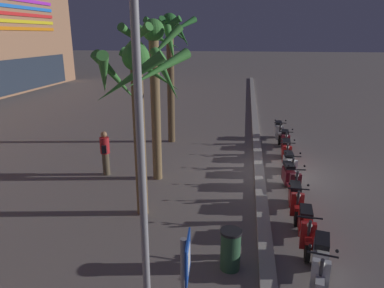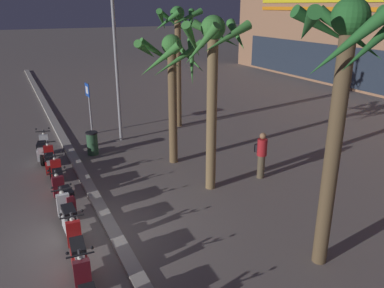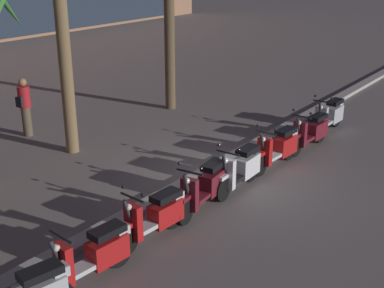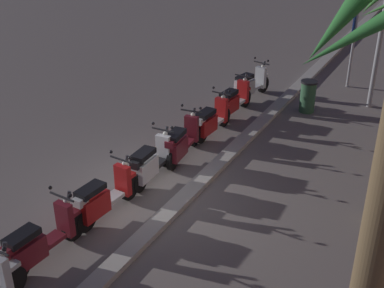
{
  "view_description": "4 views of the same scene",
  "coord_description": "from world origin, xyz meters",
  "px_view_note": "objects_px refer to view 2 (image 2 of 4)",
  "views": [
    {
      "loc": [
        -12.7,
        1.14,
        4.99
      ],
      "look_at": [
        -0.12,
        3.05,
        1.02
      ],
      "focal_mm": 32.97,
      "sensor_mm": 36.0,
      "label": 1
    },
    {
      "loc": [
        9.09,
        -1.54,
        5.74
      ],
      "look_at": [
        -2.33,
        4.02,
        1.19
      ],
      "focal_mm": 36.4,
      "sensor_mm": 36.0,
      "label": 2
    },
    {
      "loc": [
        -9.34,
        -5.9,
        4.94
      ],
      "look_at": [
        -1.12,
        0.28,
        1.06
      ],
      "focal_mm": 48.13,
      "sensor_mm": 36.0,
      "label": 3
    },
    {
      "loc": [
        7.63,
        4.88,
        5.79
      ],
      "look_at": [
        -0.37,
        0.52,
        1.21
      ],
      "focal_mm": 47.02,
      "sensor_mm": 36.0,
      "label": 4
    }
  ],
  "objects_px": {
    "palm_tree_mid_walkway": "(213,64)",
    "street_lamp": "(114,33)",
    "palm_tree_by_mall_entrance": "(178,36)",
    "palm_tree_near_sign": "(343,74)",
    "scooter_silver_far_back": "(43,150)",
    "scooter_maroon_second_in_line": "(64,198)",
    "crossing_sign": "(89,103)",
    "scooter_red_tail_end": "(58,178)",
    "litter_bin": "(92,143)",
    "pedestrian_strolling_near_curb": "(262,154)",
    "palm_tree_far_corner": "(171,68)",
    "scooter_white_mid_centre": "(68,217)",
    "scooter_red_mid_front": "(78,251)",
    "scooter_red_mid_rear": "(50,162)"
  },
  "relations": [
    {
      "from": "scooter_red_mid_rear",
      "to": "palm_tree_near_sign",
      "type": "distance_m",
      "value": 10.36
    },
    {
      "from": "palm_tree_near_sign",
      "to": "pedestrian_strolling_near_curb",
      "type": "distance_m",
      "value": 5.96
    },
    {
      "from": "scooter_silver_far_back",
      "to": "palm_tree_by_mall_entrance",
      "type": "bearing_deg",
      "value": 106.58
    },
    {
      "from": "palm_tree_far_corner",
      "to": "pedestrian_strolling_near_curb",
      "type": "xyz_separation_m",
      "value": [
        2.69,
        2.19,
        -2.74
      ]
    },
    {
      "from": "palm_tree_by_mall_entrance",
      "to": "pedestrian_strolling_near_curb",
      "type": "distance_m",
      "value": 7.78
    },
    {
      "from": "palm_tree_mid_walkway",
      "to": "scooter_silver_far_back",
      "type": "bearing_deg",
      "value": -136.14
    },
    {
      "from": "scooter_silver_far_back",
      "to": "palm_tree_by_mall_entrance",
      "type": "height_order",
      "value": "palm_tree_by_mall_entrance"
    },
    {
      "from": "scooter_red_tail_end",
      "to": "street_lamp",
      "type": "height_order",
      "value": "street_lamp"
    },
    {
      "from": "scooter_silver_far_back",
      "to": "scooter_maroon_second_in_line",
      "type": "height_order",
      "value": "same"
    },
    {
      "from": "scooter_maroon_second_in_line",
      "to": "scooter_red_mid_front",
      "type": "relative_size",
      "value": 1.01
    },
    {
      "from": "scooter_red_mid_rear",
      "to": "scooter_white_mid_centre",
      "type": "height_order",
      "value": "scooter_white_mid_centre"
    },
    {
      "from": "scooter_maroon_second_in_line",
      "to": "pedestrian_strolling_near_curb",
      "type": "distance_m",
      "value": 6.59
    },
    {
      "from": "pedestrian_strolling_near_curb",
      "to": "scooter_red_mid_front",
      "type": "bearing_deg",
      "value": -70.81
    },
    {
      "from": "palm_tree_mid_walkway",
      "to": "street_lamp",
      "type": "height_order",
      "value": "street_lamp"
    },
    {
      "from": "palm_tree_by_mall_entrance",
      "to": "palm_tree_near_sign",
      "type": "distance_m",
      "value": 11.56
    },
    {
      "from": "scooter_red_mid_front",
      "to": "palm_tree_far_corner",
      "type": "distance_m",
      "value": 7.46
    },
    {
      "from": "palm_tree_by_mall_entrance",
      "to": "pedestrian_strolling_near_curb",
      "type": "relative_size",
      "value": 3.44
    },
    {
      "from": "scooter_red_mid_front",
      "to": "pedestrian_strolling_near_curb",
      "type": "bearing_deg",
      "value": 109.19
    },
    {
      "from": "scooter_maroon_second_in_line",
      "to": "litter_bin",
      "type": "height_order",
      "value": "scooter_maroon_second_in_line"
    },
    {
      "from": "palm_tree_near_sign",
      "to": "litter_bin",
      "type": "distance_m",
      "value": 10.69
    },
    {
      "from": "crossing_sign",
      "to": "street_lamp",
      "type": "bearing_deg",
      "value": 34.73
    },
    {
      "from": "scooter_maroon_second_in_line",
      "to": "litter_bin",
      "type": "bearing_deg",
      "value": 157.95
    },
    {
      "from": "scooter_maroon_second_in_line",
      "to": "palm_tree_far_corner",
      "type": "distance_m",
      "value": 5.82
    },
    {
      "from": "palm_tree_by_mall_entrance",
      "to": "palm_tree_near_sign",
      "type": "height_order",
      "value": "palm_tree_near_sign"
    },
    {
      "from": "palm_tree_mid_walkway",
      "to": "scooter_white_mid_centre",
      "type": "bearing_deg",
      "value": -81.02
    },
    {
      "from": "scooter_red_tail_end",
      "to": "scooter_maroon_second_in_line",
      "type": "xyz_separation_m",
      "value": [
        1.53,
        -0.02,
        0.02
      ]
    },
    {
      "from": "scooter_silver_far_back",
      "to": "scooter_red_mid_rear",
      "type": "relative_size",
      "value": 1.02
    },
    {
      "from": "scooter_maroon_second_in_line",
      "to": "scooter_red_mid_front",
      "type": "bearing_deg",
      "value": -3.02
    },
    {
      "from": "crossing_sign",
      "to": "palm_tree_mid_walkway",
      "type": "height_order",
      "value": "palm_tree_mid_walkway"
    },
    {
      "from": "scooter_red_tail_end",
      "to": "pedestrian_strolling_near_curb",
      "type": "distance_m",
      "value": 6.86
    },
    {
      "from": "palm_tree_by_mall_entrance",
      "to": "palm_tree_near_sign",
      "type": "bearing_deg",
      "value": -7.29
    },
    {
      "from": "scooter_white_mid_centre",
      "to": "palm_tree_far_corner",
      "type": "distance_m",
      "value": 6.43
    },
    {
      "from": "scooter_maroon_second_in_line",
      "to": "litter_bin",
      "type": "xyz_separation_m",
      "value": [
        -4.35,
        1.76,
        0.02
      ]
    },
    {
      "from": "scooter_red_mid_rear",
      "to": "scooter_red_mid_front",
      "type": "xyz_separation_m",
      "value": [
        5.91,
        -0.12,
        0.02
      ]
    },
    {
      "from": "scooter_red_mid_rear",
      "to": "scooter_red_mid_front",
      "type": "height_order",
      "value": "scooter_red_mid_front"
    },
    {
      "from": "scooter_red_tail_end",
      "to": "scooter_maroon_second_in_line",
      "type": "height_order",
      "value": "same"
    },
    {
      "from": "scooter_white_mid_centre",
      "to": "crossing_sign",
      "type": "distance_m",
      "value": 8.66
    },
    {
      "from": "scooter_silver_far_back",
      "to": "street_lamp",
      "type": "distance_m",
      "value": 5.52
    },
    {
      "from": "scooter_maroon_second_in_line",
      "to": "palm_tree_far_corner",
      "type": "height_order",
      "value": "palm_tree_far_corner"
    },
    {
      "from": "palm_tree_near_sign",
      "to": "street_lamp",
      "type": "relative_size",
      "value": 0.76
    },
    {
      "from": "scooter_silver_far_back",
      "to": "palm_tree_far_corner",
      "type": "xyz_separation_m",
      "value": [
        2.28,
        4.49,
        3.16
      ]
    },
    {
      "from": "scooter_maroon_second_in_line",
      "to": "crossing_sign",
      "type": "bearing_deg",
      "value": 161.99
    },
    {
      "from": "palm_tree_near_sign",
      "to": "street_lamp",
      "type": "distance_m",
      "value": 10.79
    },
    {
      "from": "street_lamp",
      "to": "scooter_white_mid_centre",
      "type": "bearing_deg",
      "value": -26.49
    },
    {
      "from": "crossing_sign",
      "to": "litter_bin",
      "type": "distance_m",
      "value": 2.95
    },
    {
      "from": "pedestrian_strolling_near_curb",
      "to": "litter_bin",
      "type": "xyz_separation_m",
      "value": [
        -4.84,
        -4.8,
        -0.4
      ]
    },
    {
      "from": "scooter_silver_far_back",
      "to": "crossing_sign",
      "type": "xyz_separation_m",
      "value": [
        -2.6,
        2.41,
        1.05
      ]
    },
    {
      "from": "litter_bin",
      "to": "street_lamp",
      "type": "xyz_separation_m",
      "value": [
        -1.27,
        1.54,
        4.15
      ]
    },
    {
      "from": "pedestrian_strolling_near_curb",
      "to": "scooter_maroon_second_in_line",
      "type": "bearing_deg",
      "value": -94.33
    },
    {
      "from": "pedestrian_strolling_near_curb",
      "to": "palm_tree_mid_walkway",
      "type": "bearing_deg",
      "value": -91.41
    }
  ]
}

